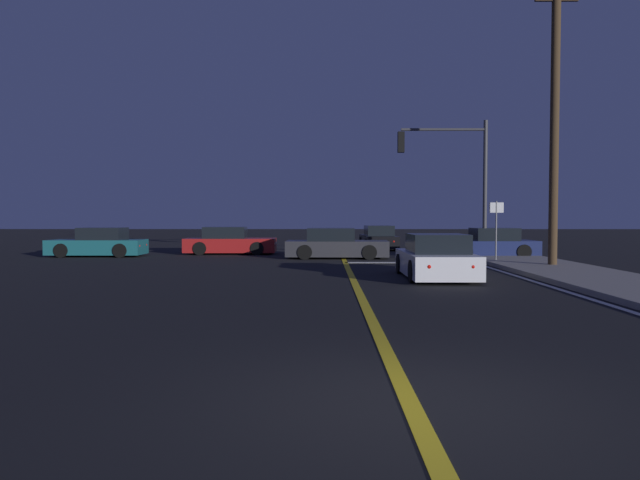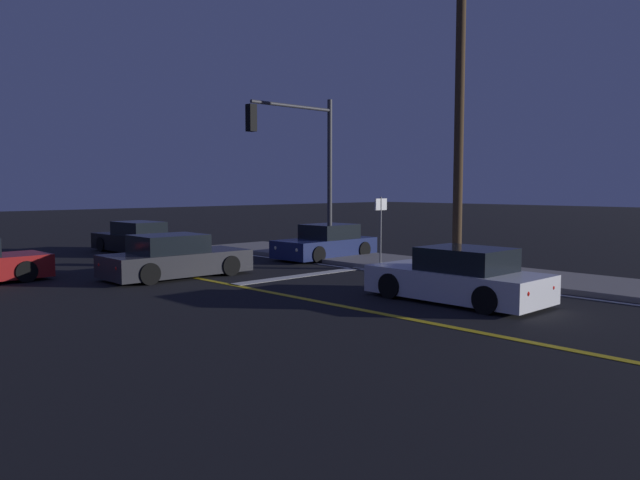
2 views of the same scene
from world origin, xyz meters
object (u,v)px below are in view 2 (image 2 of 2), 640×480
(car_parked_curb_white, at_px, (459,278))
(utility_pole_right, at_px, (459,101))
(car_following_oncoming_navy, at_px, (326,244))
(car_distant_tail_charcoal, at_px, (175,259))
(traffic_signal_near_right, at_px, (303,153))
(street_sign_corner, at_px, (381,221))
(car_lead_oncoming_black, at_px, (136,239))

(car_parked_curb_white, xyz_separation_m, utility_pole_right, (4.77, 3.26, 5.05))
(car_following_oncoming_navy, relative_size, car_parked_curb_white, 0.95)
(car_distant_tail_charcoal, distance_m, car_parked_curb_white, 8.94)
(traffic_signal_near_right, height_order, street_sign_corner, traffic_signal_near_right)
(car_parked_curb_white, height_order, street_sign_corner, street_sign_corner)
(traffic_signal_near_right, bearing_deg, car_parked_curb_white, 74.25)
(car_parked_curb_white, bearing_deg, car_distant_tail_charcoal, 108.43)
(car_following_oncoming_navy, height_order, traffic_signal_near_right, traffic_signal_near_right)
(street_sign_corner, bearing_deg, car_distant_tail_charcoal, 154.01)
(traffic_signal_near_right, bearing_deg, utility_pole_right, 116.34)
(car_lead_oncoming_black, bearing_deg, street_sign_corner, -73.03)
(car_distant_tail_charcoal, relative_size, street_sign_corner, 1.86)
(car_lead_oncoming_black, xyz_separation_m, car_following_oncoming_navy, (4.37, -7.10, -0.00))
(car_lead_oncoming_black, distance_m, traffic_signal_near_right, 8.84)
(utility_pole_right, relative_size, street_sign_corner, 4.42)
(traffic_signal_near_right, bearing_deg, car_lead_oncoming_black, -71.32)
(car_lead_oncoming_black, bearing_deg, car_parked_curb_white, -91.19)
(car_lead_oncoming_black, xyz_separation_m, car_parked_curb_white, (0.29, -15.93, 0.00))
(car_distant_tail_charcoal, distance_m, utility_pole_right, 10.53)
(car_parked_curb_white, relative_size, utility_pole_right, 0.41)
(car_following_oncoming_navy, bearing_deg, car_lead_oncoming_black, 30.23)
(car_following_oncoming_navy, height_order, street_sign_corner, street_sign_corner)
(car_following_oncoming_navy, bearing_deg, street_sign_corner, 166.89)
(car_distant_tail_charcoal, xyz_separation_m, street_sign_corner, (6.24, -3.04, 1.07))
(car_distant_tail_charcoal, relative_size, traffic_signal_near_right, 0.75)
(car_following_oncoming_navy, relative_size, traffic_signal_near_right, 0.70)
(car_distant_tail_charcoal, height_order, car_following_oncoming_navy, same)
(traffic_signal_near_right, bearing_deg, car_distant_tail_charcoal, -2.67)
(car_lead_oncoming_black, bearing_deg, car_distant_tail_charcoal, -111.28)
(utility_pole_right, bearing_deg, traffic_signal_near_right, 116.34)
(car_lead_oncoming_black, distance_m, car_parked_curb_white, 15.94)
(car_lead_oncoming_black, height_order, car_distant_tail_charcoal, same)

